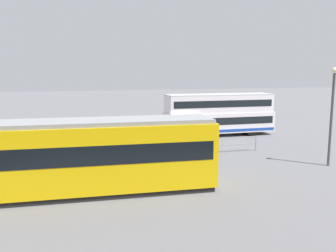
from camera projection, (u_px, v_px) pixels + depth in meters
ground_plane at (184, 142)px, 29.75m from camera, size 160.00×160.00×0.00m
double_decker_bus at (219, 114)px, 32.45m from camera, size 10.05×2.56×3.77m
tram_yellow at (73, 156)px, 16.87m from camera, size 13.74×3.30×3.56m
pedestrian_near_railing at (139, 142)px, 24.70m from camera, size 0.41×0.41×1.73m
pedestrian_crossing at (203, 147)px, 23.39m from camera, size 0.45×0.45×1.60m
pedestrian_railing at (194, 144)px, 25.00m from camera, size 9.79×0.14×1.08m
info_sign at (137, 133)px, 24.11m from camera, size 1.00×0.19×2.48m
street_lamp at (332, 108)px, 21.73m from camera, size 0.36×0.36×6.04m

